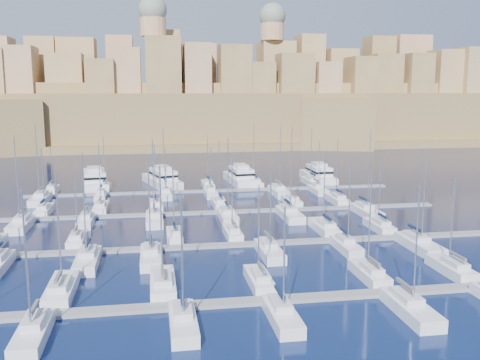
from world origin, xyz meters
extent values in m
plane|color=black|center=(0.00, 0.00, 0.00)|extent=(600.00, 600.00, 0.00)
cube|color=slate|center=(0.00, -34.00, 0.20)|extent=(84.00, 2.00, 0.40)
cube|color=slate|center=(0.00, -12.00, 0.20)|extent=(84.00, 2.00, 0.40)
cube|color=slate|center=(0.00, 10.00, 0.20)|extent=(84.00, 2.00, 0.40)
cube|color=slate|center=(0.00, 32.00, 0.20)|extent=(84.00, 2.00, 0.40)
cube|color=white|center=(-24.54, -28.12, 0.54)|extent=(2.93, 9.76, 1.69)
cube|color=silver|center=(-24.54, -29.10, 1.74)|extent=(2.05, 4.39, 0.70)
cylinder|color=#9EA0A8|center=(-24.54, -27.63, 7.72)|extent=(0.18, 0.18, 12.66)
cube|color=#595B60|center=(-24.54, -29.59, 2.79)|extent=(0.35, 3.90, 0.35)
cube|color=white|center=(-13.01, -28.18, 0.54)|extent=(2.89, 9.65, 1.68)
cube|color=silver|center=(-13.01, -29.14, 1.73)|extent=(2.03, 4.34, 0.70)
cylinder|color=#9EA0A8|center=(-13.01, -27.69, 8.05)|extent=(0.18, 0.18, 13.34)
cube|color=#595B60|center=(-13.01, -29.62, 2.78)|extent=(0.35, 3.86, 0.35)
cube|color=white|center=(-1.50, -28.82, 0.51)|extent=(2.51, 8.36, 1.62)
cube|color=silver|center=(-1.50, -29.66, 1.67)|extent=(1.76, 3.76, 0.70)
cylinder|color=#9EA0A8|center=(-1.50, -28.40, 6.78)|extent=(0.18, 0.18, 10.92)
cube|color=#595B60|center=(-1.50, -30.07, 2.72)|extent=(0.35, 3.34, 0.35)
cube|color=white|center=(12.52, -28.79, 0.51)|extent=(2.52, 8.41, 1.62)
cube|color=silver|center=(12.52, -29.63, 1.67)|extent=(1.77, 3.79, 0.70)
cylinder|color=#9EA0A8|center=(12.52, -28.37, 7.00)|extent=(0.18, 0.18, 11.37)
cube|color=#595B60|center=(12.52, -30.06, 2.72)|extent=(0.35, 3.37, 0.35)
cube|color=white|center=(23.72, -28.62, 0.52)|extent=(2.63, 8.76, 1.64)
cube|color=silver|center=(23.72, -29.50, 1.69)|extent=(1.84, 3.94, 0.70)
cylinder|color=#9EA0A8|center=(23.72, -28.18, 6.90)|extent=(0.18, 0.18, 11.12)
cube|color=#595B60|center=(23.72, -29.93, 2.74)|extent=(0.35, 3.50, 0.35)
cube|color=white|center=(-25.39, -39.48, 0.52)|extent=(2.69, 8.95, 1.65)
cube|color=silver|center=(-25.39, -38.58, 1.70)|extent=(1.88, 4.03, 0.70)
cylinder|color=#9EA0A8|center=(-25.39, -39.92, 7.99)|extent=(0.18, 0.18, 13.28)
cube|color=#595B60|center=(-25.39, -38.13, 2.75)|extent=(0.35, 3.58, 0.35)
cube|color=white|center=(-11.28, -39.38, 0.52)|extent=(2.63, 8.76, 1.64)
cube|color=silver|center=(-11.28, -38.50, 1.69)|extent=(1.84, 3.94, 0.70)
cylinder|color=#9EA0A8|center=(-11.28, -39.82, 7.51)|extent=(0.18, 0.18, 12.35)
cube|color=#0C1D3A|center=(-11.28, -38.07, 2.74)|extent=(0.35, 3.50, 0.35)
cube|color=white|center=(-1.23, -39.33, 0.52)|extent=(2.60, 8.66, 1.63)
cube|color=silver|center=(-1.23, -38.46, 1.68)|extent=(1.82, 3.90, 0.70)
cylinder|color=#9EA0A8|center=(-1.23, -39.76, 6.74)|extent=(0.18, 0.18, 10.81)
cube|color=#0C1D3A|center=(-1.23, -38.03, 2.73)|extent=(0.35, 3.46, 0.35)
cube|color=white|center=(12.46, -39.81, 0.54)|extent=(2.88, 9.61, 1.68)
cube|color=silver|center=(12.46, -38.85, 1.73)|extent=(2.02, 4.33, 0.70)
cylinder|color=#9EA0A8|center=(12.46, -40.29, 7.67)|extent=(0.18, 0.18, 12.57)
cube|color=#595B60|center=(12.46, -38.37, 2.78)|extent=(0.35, 3.85, 0.35)
cube|color=white|center=(-25.49, -6.96, 0.50)|extent=(2.43, 8.08, 1.60)
cube|color=silver|center=(-25.49, -7.77, 1.65)|extent=(1.70, 3.64, 0.70)
cylinder|color=#9EA0A8|center=(-25.49, -6.55, 5.95)|extent=(0.18, 0.18, 9.29)
cube|color=#595B60|center=(-25.49, -8.17, 2.70)|extent=(0.35, 3.23, 0.35)
cube|color=white|center=(-10.72, -7.10, 0.49)|extent=(2.34, 7.80, 1.59)
cube|color=silver|center=(-10.72, -7.88, 1.64)|extent=(1.64, 3.51, 0.70)
cylinder|color=#9EA0A8|center=(-10.72, -6.71, 6.60)|extent=(0.18, 0.18, 10.63)
cube|color=#0C1D3A|center=(-10.72, -8.27, 2.69)|extent=(0.35, 3.12, 0.35)
cube|color=white|center=(-1.43, -7.06, 0.50)|extent=(2.36, 7.87, 1.59)
cube|color=silver|center=(-1.43, -7.85, 1.64)|extent=(1.65, 3.54, 0.70)
cylinder|color=#9EA0A8|center=(-1.43, -6.67, 7.06)|extent=(0.18, 0.18, 11.53)
cube|color=#595B60|center=(-1.43, -8.24, 2.69)|extent=(0.35, 3.15, 0.35)
cube|color=white|center=(14.15, -6.18, 0.54)|extent=(2.89, 9.65, 1.68)
cube|color=silver|center=(14.15, -7.14, 1.73)|extent=(2.03, 4.34, 0.70)
cylinder|color=#9EA0A8|center=(14.15, -5.69, 7.33)|extent=(0.18, 0.18, 11.90)
cube|color=#0C1D3A|center=(14.15, -7.62, 2.78)|extent=(0.35, 3.86, 0.35)
cube|color=white|center=(23.58, -6.81, 0.51)|extent=(2.51, 8.38, 1.62)
cube|color=silver|center=(23.58, -7.65, 1.67)|extent=(1.76, 3.77, 0.70)
cylinder|color=#9EA0A8|center=(23.58, -6.39, 7.32)|extent=(0.18, 0.18, 12.01)
cube|color=#0C1D3A|center=(23.58, -8.07, 2.72)|extent=(0.35, 3.35, 0.35)
cube|color=white|center=(-22.79, -17.87, 0.54)|extent=(2.92, 9.74, 1.69)
cube|color=silver|center=(-22.79, -16.90, 1.74)|extent=(2.05, 4.38, 0.70)
cylinder|color=#9EA0A8|center=(-22.79, -18.36, 8.18)|extent=(0.18, 0.18, 13.59)
cube|color=#0C1D3A|center=(-22.79, -16.41, 2.79)|extent=(0.35, 3.90, 0.35)
cube|color=white|center=(-14.37, -17.68, 0.53)|extent=(2.81, 9.37, 1.67)
cube|color=silver|center=(-14.37, -16.75, 1.72)|extent=(1.97, 4.21, 0.70)
cylinder|color=#9EA0A8|center=(-14.37, -18.15, 7.89)|extent=(0.18, 0.18, 13.05)
cube|color=#0C1D3A|center=(-14.37, -16.28, 2.77)|extent=(0.35, 3.75, 0.35)
cube|color=white|center=(2.28, -17.65, 0.53)|extent=(2.79, 9.31, 1.67)
cube|color=silver|center=(2.28, -16.72, 1.72)|extent=(1.95, 4.19, 0.70)
cylinder|color=#9EA0A8|center=(2.28, -18.12, 6.72)|extent=(0.18, 0.18, 10.71)
cube|color=#595B60|center=(2.28, -16.26, 2.77)|extent=(0.35, 3.72, 0.35)
cube|color=white|center=(13.96, -17.18, 0.51)|extent=(2.51, 8.36, 1.62)
cube|color=silver|center=(13.96, -16.34, 1.67)|extent=(1.76, 3.76, 0.70)
cylinder|color=#9EA0A8|center=(13.96, -17.60, 6.88)|extent=(0.18, 0.18, 11.12)
cube|color=#0C1D3A|center=(13.96, -15.93, 2.72)|extent=(0.35, 3.34, 0.35)
cube|color=white|center=(24.85, -18.26, 0.56)|extent=(3.15, 10.51, 1.73)
cube|color=silver|center=(24.85, -17.21, 1.78)|extent=(2.21, 4.73, 0.70)
cylinder|color=#9EA0A8|center=(24.85, -18.78, 8.18)|extent=(0.18, 0.18, 13.51)
cube|color=#0C1D3A|center=(24.85, -16.68, 2.83)|extent=(0.35, 4.21, 0.35)
cube|color=white|center=(-34.38, 15.13, 0.51)|extent=(2.48, 8.26, 1.61)
cube|color=silver|center=(-34.38, 14.30, 1.66)|extent=(1.73, 3.72, 0.70)
cylinder|color=#9EA0A8|center=(-34.38, 15.54, 6.85)|extent=(0.18, 0.18, 11.08)
cube|color=#0C1D3A|center=(-34.38, 13.89, 2.71)|extent=(0.35, 3.30, 0.35)
cube|color=white|center=(-23.91, 15.35, 0.52)|extent=(2.61, 8.70, 1.63)
cube|color=silver|center=(-23.91, 14.48, 1.68)|extent=(1.83, 3.91, 0.70)
cylinder|color=#9EA0A8|center=(-23.91, 15.78, 7.15)|extent=(0.18, 0.18, 11.64)
cube|color=#595B60|center=(-23.91, 14.04, 2.73)|extent=(0.35, 3.48, 0.35)
cube|color=white|center=(-13.37, 15.52, 0.53)|extent=(2.71, 9.03, 1.65)
cube|color=silver|center=(-13.37, 14.61, 1.70)|extent=(1.90, 4.07, 0.70)
cylinder|color=#9EA0A8|center=(-13.37, 15.97, 7.17)|extent=(0.18, 0.18, 11.63)
cube|color=#0C1D3A|center=(-13.37, 14.16, 2.75)|extent=(0.35, 3.61, 0.35)
cube|color=white|center=(-0.69, 15.29, 0.51)|extent=(2.58, 8.59, 1.63)
cube|color=silver|center=(-0.69, 14.44, 1.68)|extent=(1.80, 3.87, 0.70)
cylinder|color=#9EA0A8|center=(-0.69, 15.72, 7.31)|extent=(0.18, 0.18, 11.97)
cube|color=#0C1D3A|center=(-0.69, 14.01, 2.73)|extent=(0.35, 3.44, 0.35)
cube|color=white|center=(14.24, 15.23, 0.51)|extent=(2.54, 8.47, 1.62)
cube|color=silver|center=(14.24, 14.39, 1.67)|extent=(1.78, 3.81, 0.70)
cylinder|color=#9EA0A8|center=(14.24, 15.66, 7.13)|extent=(0.18, 0.18, 11.61)
cube|color=#595B60|center=(14.24, 13.96, 2.72)|extent=(0.35, 3.39, 0.35)
cube|color=white|center=(24.06, 15.38, 0.52)|extent=(2.63, 8.76, 1.64)
cube|color=silver|center=(24.06, 14.51, 1.69)|extent=(1.84, 3.94, 0.70)
cylinder|color=#9EA0A8|center=(24.06, 15.82, 7.24)|extent=(0.18, 0.18, 11.79)
cube|color=#0C1D3A|center=(24.06, 14.07, 2.74)|extent=(0.35, 3.51, 0.35)
cube|color=white|center=(-36.18, 4.09, 0.55)|extent=(2.95, 9.83, 1.69)
cube|color=silver|center=(-36.18, 5.07, 1.74)|extent=(2.06, 4.42, 0.70)
cylinder|color=#9EA0A8|center=(-36.18, 3.59, 8.57)|extent=(0.18, 0.18, 14.36)
cube|color=#595B60|center=(-36.18, 5.56, 2.79)|extent=(0.35, 3.93, 0.35)
cube|color=white|center=(-25.55, 4.87, 0.51)|extent=(2.48, 8.26, 1.61)
cube|color=silver|center=(-25.55, 5.70, 1.66)|extent=(1.73, 3.72, 0.70)
cylinder|color=#9EA0A8|center=(-25.55, 4.46, 7.07)|extent=(0.18, 0.18, 11.51)
cube|color=#595B60|center=(-25.55, 6.11, 2.71)|extent=(0.35, 3.30, 0.35)
cube|color=white|center=(-13.73, 4.11, 0.54)|extent=(2.94, 9.79, 1.69)
cube|color=silver|center=(-13.73, 5.08, 1.74)|extent=(2.06, 4.41, 0.70)
cylinder|color=#9EA0A8|center=(-13.73, 3.62, 8.21)|extent=(0.18, 0.18, 13.64)
cube|color=#0C1D3A|center=(-13.73, 5.57, 2.79)|extent=(0.35, 3.92, 0.35)
cube|color=white|center=(-0.59, 4.13, 0.54)|extent=(2.92, 9.73, 1.69)
cube|color=silver|center=(-0.59, 5.11, 1.74)|extent=(2.04, 4.38, 0.70)
cylinder|color=#9EA0A8|center=(-0.59, 3.65, 8.21)|extent=(0.18, 0.18, 13.64)
cube|color=#0C1D3A|center=(-0.59, 5.59, 2.79)|extent=(0.35, 3.89, 0.35)
cube|color=white|center=(10.87, 3.76, 0.56)|extent=(3.14, 10.48, 1.72)
cube|color=silver|center=(10.87, 4.81, 1.77)|extent=(2.20, 4.71, 0.70)
cylinder|color=#9EA0A8|center=(10.87, 3.24, 9.14)|extent=(0.18, 0.18, 15.44)
cube|color=#0C1D3A|center=(10.87, 5.33, 2.82)|extent=(0.35, 4.19, 0.35)
cube|color=white|center=(25.79, 3.92, 0.55)|extent=(3.05, 10.16, 1.71)
cube|color=silver|center=(25.79, 4.93, 1.76)|extent=(2.13, 4.57, 0.70)
cylinder|color=#9EA0A8|center=(25.79, 3.41, 8.79)|extent=(0.18, 0.18, 14.77)
cube|color=#0C1D3A|center=(25.79, 5.44, 2.81)|extent=(0.35, 4.07, 0.35)
cube|color=white|center=(-36.61, 36.79, 0.49)|extent=(2.28, 7.58, 1.58)
cube|color=silver|center=(-36.61, 36.03, 1.63)|extent=(1.59, 3.41, 0.70)
cylinder|color=#9EA0A8|center=(-36.61, 37.17, 5.98)|extent=(0.18, 0.18, 9.41)
cube|color=#595B60|center=(-36.61, 35.65, 2.68)|extent=(0.35, 3.03, 0.35)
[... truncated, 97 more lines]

